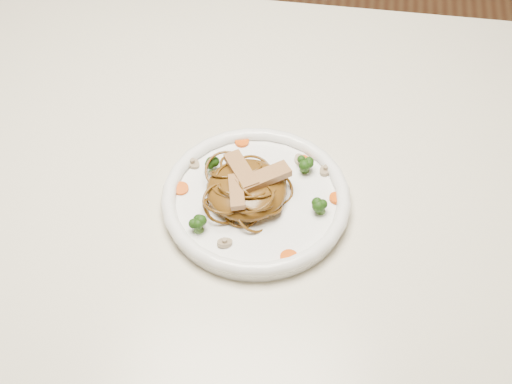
# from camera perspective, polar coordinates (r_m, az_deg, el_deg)

# --- Properties ---
(ground) EXTENTS (4.00, 4.00, 0.00)m
(ground) POSITION_cam_1_polar(r_m,az_deg,el_deg) (1.68, -2.09, -14.87)
(ground) COLOR brown
(ground) RESTS_ON ground
(table) EXTENTS (1.20, 0.80, 0.75)m
(table) POSITION_cam_1_polar(r_m,az_deg,el_deg) (1.12, -3.01, -0.48)
(table) COLOR beige
(table) RESTS_ON ground
(plate) EXTENTS (0.32, 0.32, 0.02)m
(plate) POSITION_cam_1_polar(r_m,az_deg,el_deg) (0.98, -0.00, -0.83)
(plate) COLOR white
(plate) RESTS_ON table
(noodle_mound) EXTENTS (0.12, 0.12, 0.04)m
(noodle_mound) POSITION_cam_1_polar(r_m,az_deg,el_deg) (0.96, -0.79, 0.21)
(noodle_mound) COLOR brown
(noodle_mound) RESTS_ON plate
(chicken_a) EXTENTS (0.07, 0.06, 0.01)m
(chicken_a) POSITION_cam_1_polar(r_m,az_deg,el_deg) (0.95, 0.65, 1.18)
(chicken_a) COLOR tan
(chicken_a) RESTS_ON noodle_mound
(chicken_b) EXTENTS (0.06, 0.07, 0.01)m
(chicken_b) POSITION_cam_1_polar(r_m,az_deg,el_deg) (0.96, -1.20, 1.75)
(chicken_b) COLOR tan
(chicken_b) RESTS_ON noodle_mound
(chicken_c) EXTENTS (0.03, 0.06, 0.01)m
(chicken_c) POSITION_cam_1_polar(r_m,az_deg,el_deg) (0.93, -1.57, 0.04)
(chicken_c) COLOR tan
(chicken_c) RESTS_ON noodle_mound
(broccoli_0) EXTENTS (0.03, 0.03, 0.03)m
(broccoli_0) POSITION_cam_1_polar(r_m,az_deg,el_deg) (1.00, 3.97, 2.31)
(broccoli_0) COLOR #1F470E
(broccoli_0) RESTS_ON plate
(broccoli_1) EXTENTS (0.03, 0.03, 0.03)m
(broccoli_1) POSITION_cam_1_polar(r_m,az_deg,el_deg) (0.99, -3.52, 2.17)
(broccoli_1) COLOR #1F470E
(broccoli_1) RESTS_ON plate
(broccoli_2) EXTENTS (0.03, 0.03, 0.03)m
(broccoli_2) POSITION_cam_1_polar(r_m,az_deg,el_deg) (0.93, -4.69, -2.54)
(broccoli_2) COLOR #1F470E
(broccoli_2) RESTS_ON plate
(broccoli_3) EXTENTS (0.03, 0.03, 0.03)m
(broccoli_3) POSITION_cam_1_polar(r_m,az_deg,el_deg) (0.95, 5.28, -1.03)
(broccoli_3) COLOR #1F470E
(broccoli_3) RESTS_ON plate
(carrot_0) EXTENTS (0.02, 0.02, 0.00)m
(carrot_0) POSITION_cam_1_polar(r_m,az_deg,el_deg) (1.02, 3.81, 2.58)
(carrot_0) COLOR #E65508
(carrot_0) RESTS_ON plate
(carrot_1) EXTENTS (0.02, 0.02, 0.00)m
(carrot_1) POSITION_cam_1_polar(r_m,az_deg,el_deg) (0.99, -6.08, 0.28)
(carrot_1) COLOR #E65508
(carrot_1) RESTS_ON plate
(carrot_2) EXTENTS (0.02, 0.02, 0.00)m
(carrot_2) POSITION_cam_1_polar(r_m,az_deg,el_deg) (0.98, 6.53, -0.49)
(carrot_2) COLOR #E65508
(carrot_2) RESTS_ON plate
(carrot_3) EXTENTS (0.02, 0.02, 0.00)m
(carrot_3) POSITION_cam_1_polar(r_m,az_deg,el_deg) (1.04, -1.15, 4.09)
(carrot_3) COLOR #E65508
(carrot_3) RESTS_ON plate
(carrot_4) EXTENTS (0.03, 0.03, 0.00)m
(carrot_4) POSITION_cam_1_polar(r_m,az_deg,el_deg) (0.91, 2.68, -5.27)
(carrot_4) COLOR #E65508
(carrot_4) RESTS_ON plate
(mushroom_0) EXTENTS (0.03, 0.03, 0.01)m
(mushroom_0) POSITION_cam_1_polar(r_m,az_deg,el_deg) (0.92, -2.54, -4.13)
(mushroom_0) COLOR tan
(mushroom_0) RESTS_ON plate
(mushroom_1) EXTENTS (0.03, 0.03, 0.01)m
(mushroom_1) POSITION_cam_1_polar(r_m,az_deg,el_deg) (1.01, 5.64, 1.77)
(mushroom_1) COLOR tan
(mushroom_1) RESTS_ON plate
(mushroom_2) EXTENTS (0.03, 0.03, 0.01)m
(mushroom_2) POSITION_cam_1_polar(r_m,az_deg,el_deg) (1.02, -5.15, 2.32)
(mushroom_2) COLOR tan
(mushroom_2) RESTS_ON plate
(mushroom_3) EXTENTS (0.03, 0.03, 0.01)m
(mushroom_3) POSITION_cam_1_polar(r_m,az_deg,el_deg) (1.02, 3.61, 2.54)
(mushroom_3) COLOR tan
(mushroom_3) RESTS_ON plate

